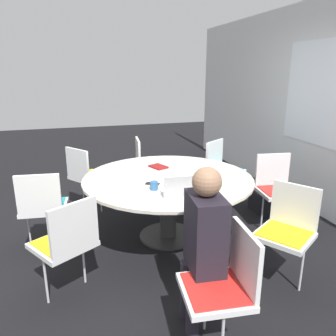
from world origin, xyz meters
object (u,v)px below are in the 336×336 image
chair_2 (276,185)px  chair_7 (67,239)px  laptop (180,190)px  coffee_cup (154,186)px  chair_0 (225,281)px  chair_1 (288,226)px  person_0 (203,237)px  cell_phone (152,184)px  chair_6 (43,203)px  chair_3 (222,166)px  spiral_notebook (158,167)px  chair_4 (147,162)px  handbag (260,202)px  chair_5 (86,173)px

chair_2 → chair_7: (0.66, -2.38, 0.00)m
laptop → coffee_cup: bearing=-44.6°
chair_0 → chair_1: same height
chair_0 → laptop: 1.07m
person_0 → cell_phone: bearing=9.0°
chair_6 → chair_1: bearing=-22.1°
coffee_cup → chair_3: bearing=132.1°
chair_6 → cell_phone: chair_6 is taller
chair_3 → spiral_notebook: bearing=-12.4°
chair_6 → chair_7: bearing=-67.7°
chair_4 → chair_6: bearing=-42.4°
coffee_cup → spiral_notebook: bearing=162.1°
chair_6 → chair_4: bearing=48.4°
chair_2 → chair_1: bearing=68.4°
cell_phone → handbag: (-0.49, 1.60, -0.58)m
coffee_cup → handbag: bearing=111.7°
chair_5 → chair_7: 1.79m
spiral_notebook → handbag: bearing=87.1°
chair_6 → spiral_notebook: bearing=19.1°
chair_4 → handbag: 1.70m
chair_1 → chair_2: bearing=-62.5°
person_0 → handbag: size_ratio=3.42×
spiral_notebook → laptop: bearing=-2.7°
chair_7 → chair_6: bearing=73.6°
cell_phone → spiral_notebook: bearing=159.5°
chair_5 → coffee_cup: size_ratio=10.73×
chair_1 → spiral_notebook: bearing=-4.5°
chair_6 → coffee_cup: (0.42, 1.07, 0.23)m
laptop → spiral_notebook: (-0.94, 0.04, -0.04)m
chair_1 → person_0: person_0 is taller
person_0 → coffee_cup: 1.02m
spiral_notebook → cell_phone: (0.56, -0.21, -0.01)m
chair_5 → cell_phone: bearing=-9.4°
laptop → cell_phone: (-0.38, -0.16, -0.05)m
chair_1 → laptop: (-0.49, -0.83, 0.24)m
chair_0 → cell_phone: (-1.42, -0.13, 0.19)m
chair_2 → cell_phone: chair_2 is taller
chair_6 → coffee_cup: chair_6 is taller
person_0 → coffee_cup: (-1.02, -0.09, 0.04)m
chair_1 → chair_6: same height
chair_1 → chair_3: (-1.86, 0.25, 0.00)m
chair_7 → person_0: size_ratio=0.72×
person_0 → laptop: size_ratio=3.67×
chair_0 → chair_1: bearing=-51.9°
chair_7 → person_0: (0.60, 0.92, 0.19)m
person_0 → spiral_notebook: (-1.73, 0.14, 0.01)m
laptop → chair_7: bearing=16.2°
coffee_cup → handbag: (-0.64, 1.62, -0.62)m
person_0 → cell_phone: person_0 is taller
cell_phone → chair_5: bearing=-153.1°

